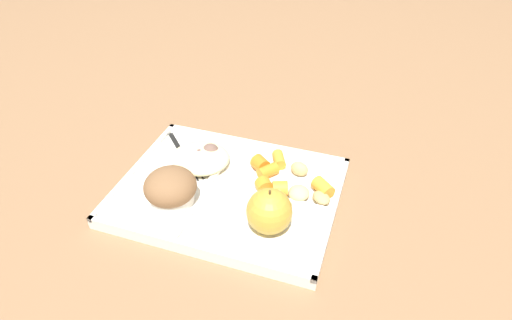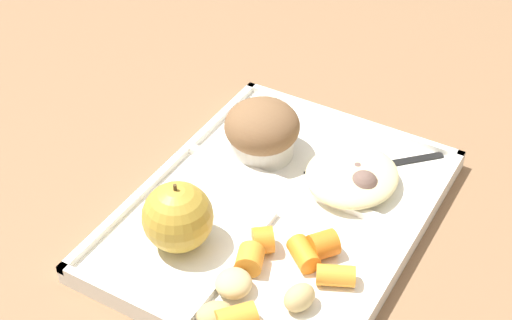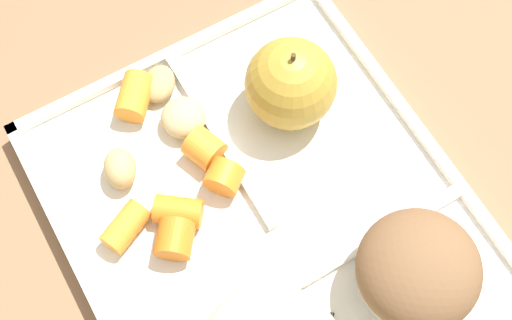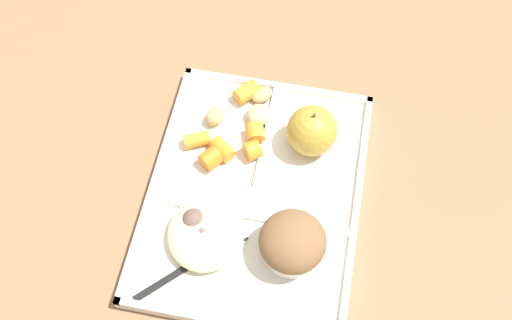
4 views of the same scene
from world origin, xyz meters
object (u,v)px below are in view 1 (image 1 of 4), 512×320
bran_muffin (171,189)px  plastic_fork (185,159)px  green_apple (269,211)px  lunch_tray (229,193)px

bran_muffin → plastic_fork: bearing=-73.6°
bran_muffin → plastic_fork: 0.13m
green_apple → bran_muffin: (0.17, 0.00, -0.00)m
green_apple → lunch_tray: bearing=-34.4°
green_apple → plastic_fork: green_apple is taller
lunch_tray → bran_muffin: 0.11m
green_apple → bran_muffin: 0.17m
green_apple → plastic_fork: bearing=-30.0°
plastic_fork → bran_muffin: bearing=106.4°
green_apple → bran_muffin: bearing=0.0°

